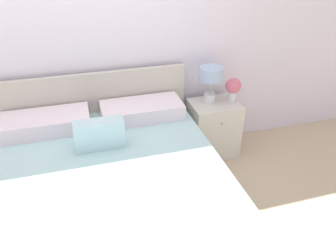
{
  "coord_description": "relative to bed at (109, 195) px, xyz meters",
  "views": [
    {
      "loc": [
        -0.09,
        -2.89,
        2.04
      ],
      "look_at": [
        0.59,
        -0.55,
        0.61
      ],
      "focal_mm": 35.0,
      "sensor_mm": 36.0,
      "label": 1
    }
  ],
  "objects": [
    {
      "name": "ground_plane",
      "position": [
        0.0,
        0.93,
        -0.3
      ],
      "size": [
        12.0,
        12.0,
        0.0
      ],
      "primitive_type": "plane",
      "color": "#CCB28E"
    },
    {
      "name": "bed",
      "position": [
        0.0,
        0.0,
        0.0
      ],
      "size": [
        1.79,
        2.0,
        0.96
      ],
      "color": "white",
      "rests_on": "ground_plane"
    },
    {
      "name": "flower_vase",
      "position": [
        1.36,
        0.72,
        0.43
      ],
      "size": [
        0.15,
        0.15,
        0.24
      ],
      "color": "white",
      "rests_on": "nightstand"
    },
    {
      "name": "nightstand",
      "position": [
        1.17,
        0.72,
        -0.01
      ],
      "size": [
        0.48,
        0.4,
        0.58
      ],
      "color": "silver",
      "rests_on": "ground_plane"
    },
    {
      "name": "wall_back",
      "position": [
        0.0,
        1.0,
        1.0
      ],
      "size": [
        8.0,
        0.06,
        2.6
      ],
      "color": "white",
      "rests_on": "ground_plane"
    },
    {
      "name": "table_lamp",
      "position": [
        1.13,
        0.77,
        0.54
      ],
      "size": [
        0.23,
        0.23,
        0.37
      ],
      "color": "white",
      "rests_on": "nightstand"
    }
  ]
}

